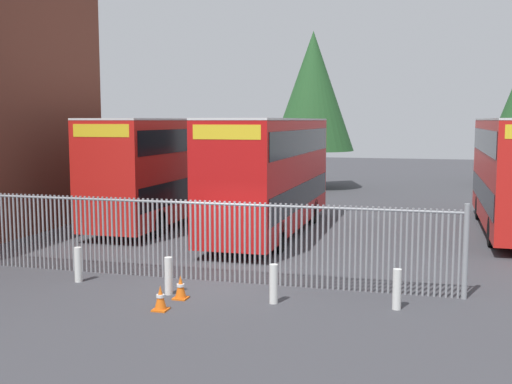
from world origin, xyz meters
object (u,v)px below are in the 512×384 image
object	(u,v)px
traffic_cone_mid_forecourt	(181,287)
double_decker_bus_near_gate	(166,166)
double_decker_bus_behind_fence_left	(271,171)
bollard_near_right	(274,284)
bollard_far_right	(397,289)
bollard_near_left	(78,265)
traffic_cone_by_gate	(160,298)
bollard_center_front	(169,276)

from	to	relation	value
traffic_cone_mid_forecourt	double_decker_bus_near_gate	bearing A→B (deg)	115.24
double_decker_bus_behind_fence_left	bollard_near_right	xyz separation A→B (m)	(2.36, -9.03, -1.95)
bollard_near_right	bollard_far_right	size ratio (longest dim) A/B	1.00
double_decker_bus_near_gate	bollard_near_left	size ratio (longest dim) A/B	11.38
bollard_far_right	traffic_cone_mid_forecourt	distance (m)	5.17
bollard_near_right	bollard_near_left	bearing A→B (deg)	174.41
bollard_far_right	bollard_near_right	bearing A→B (deg)	-174.04
bollard_near_left	traffic_cone_by_gate	distance (m)	3.68
bollard_near_right	traffic_cone_mid_forecourt	xyz separation A→B (m)	(-2.28, -0.25, -0.19)
bollard_center_front	traffic_cone_by_gate	size ratio (longest dim) A/B	1.61
double_decker_bus_near_gate	traffic_cone_mid_forecourt	distance (m)	12.13
bollard_near_left	traffic_cone_by_gate	size ratio (longest dim) A/B	1.61
double_decker_bus_near_gate	bollard_near_left	bearing A→B (deg)	-79.81
double_decker_bus_near_gate	bollard_center_front	xyz separation A→B (m)	(4.65, -10.50, -1.95)
bollard_near_left	traffic_cone_mid_forecourt	world-z (taller)	bollard_near_left
bollard_near_left	bollard_near_right	xyz separation A→B (m)	(5.57, -0.55, 0.00)
bollard_center_front	bollard_far_right	size ratio (longest dim) A/B	1.00
bollard_near_right	traffic_cone_mid_forecourt	world-z (taller)	bollard_near_right
bollard_near_left	double_decker_bus_behind_fence_left	bearing A→B (deg)	69.25
bollard_near_left	bollard_near_right	distance (m)	5.60
double_decker_bus_near_gate	bollard_near_right	size ratio (longest dim) A/B	11.38
bollard_center_front	traffic_cone_by_gate	world-z (taller)	bollard_center_front
bollard_near_left	traffic_cone_by_gate	xyz separation A→B (m)	(3.21, -1.79, -0.19)
double_decker_bus_near_gate	bollard_far_right	distance (m)	14.61
traffic_cone_mid_forecourt	bollard_near_left	bearing A→B (deg)	166.46
double_decker_bus_behind_fence_left	traffic_cone_by_gate	world-z (taller)	double_decker_bus_behind_fence_left
double_decker_bus_behind_fence_left	bollard_near_left	size ratio (longest dim) A/B	11.38
double_decker_bus_near_gate	bollard_far_right	size ratio (longest dim) A/B	11.38
bollard_near_right	traffic_cone_mid_forecourt	size ratio (longest dim) A/B	1.61
double_decker_bus_behind_fence_left	traffic_cone_mid_forecourt	size ratio (longest dim) A/B	18.32
bollard_near_left	traffic_cone_by_gate	bearing A→B (deg)	-29.21
double_decker_bus_behind_fence_left	bollard_near_left	xyz separation A→B (m)	(-3.21, -8.48, -1.95)
bollard_near_left	bollard_center_front	bearing A→B (deg)	-9.86
double_decker_bus_near_gate	bollard_center_front	bearing A→B (deg)	-66.13
bollard_near_left	traffic_cone_mid_forecourt	distance (m)	3.39
double_decker_bus_near_gate	double_decker_bus_behind_fence_left	distance (m)	5.24
traffic_cone_mid_forecourt	bollard_far_right	bearing A→B (deg)	6.06
traffic_cone_mid_forecourt	bollard_center_front	bearing A→B (deg)	146.09
bollard_near_right	traffic_cone_by_gate	distance (m)	2.68
double_decker_bus_near_gate	double_decker_bus_behind_fence_left	size ratio (longest dim) A/B	1.00
bollard_near_right	traffic_cone_by_gate	size ratio (longest dim) A/B	1.61
double_decker_bus_behind_fence_left	traffic_cone_by_gate	size ratio (longest dim) A/B	18.32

